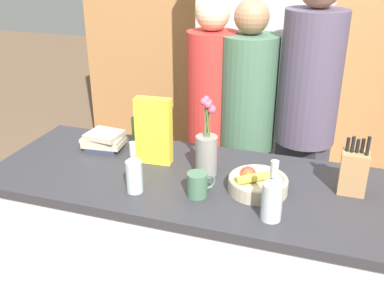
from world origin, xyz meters
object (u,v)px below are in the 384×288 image
Objects in this scene: person_at_sink at (211,118)px; flower_vase at (207,150)px; bottle_vinegar at (134,172)px; person_in_blue at (246,125)px; cereal_box at (154,131)px; book_stack at (104,140)px; person_in_red_tee at (306,115)px; coffee_mug at (198,184)px; bottle_wine at (272,197)px; refrigerator at (265,74)px; bottle_oil at (139,129)px; fruit_bowl at (257,182)px; knife_block at (353,172)px.

flower_vase is at bearing -95.89° from person_at_sink.
person_at_sink is (0.07, 0.91, -0.08)m from bottle_vinegar.
cereal_box is at bearing -103.48° from person_in_blue.
bottle_vinegar is 0.14× the size of person_at_sink.
person_in_red_tee is (0.93, 0.56, 0.05)m from book_stack.
person_in_blue reaches higher than coffee_mug.
coffee_mug is 0.32m from bottle_wine.
cereal_box is 0.20× the size of person_in_blue.
bottle_wine is at bearing -2.72° from bottle_vinegar.
person_at_sink is (-0.17, 0.66, -0.11)m from flower_vase.
cereal_box is at bearing -10.19° from book_stack.
refrigerator is at bearing 90.00° from coffee_mug.
cereal_box is at bearing -111.02° from person_in_red_tee.
bottle_oil is 0.91m from person_in_red_tee.
bottle_oil is 0.15× the size of person_in_red_tee.
refrigerator is 5.55× the size of flower_vase.
bottle_vinegar reaches higher than fruit_bowl.
refrigerator reaches higher than person_in_red_tee.
person_at_sink is 1.00× the size of person_in_blue.
coffee_mug is 0.51× the size of book_stack.
refrigerator is 0.78m from person_in_red_tee.
book_stack is 0.87× the size of bottle_wine.
bottle_oil is (-0.42, -1.19, -0.01)m from refrigerator.
book_stack is at bearing -114.94° from refrigerator.
bottle_oil reaches higher than coffee_mug.
person_at_sink reaches higher than person_in_blue.
knife_block is 0.15× the size of person_in_red_tee.
bottle_oil is at bearing 158.44° from flower_vase.
person_at_sink reaches higher than cereal_box.
bottle_oil is (-0.42, 0.35, 0.05)m from coffee_mug.
coffee_mug is 0.55m from bottle_oil.
coffee_mug is 0.92m from person_in_red_tee.
book_stack is 0.83m from person_in_blue.
person_in_red_tee reaches higher than bottle_vinegar.
book_stack is at bearing -158.67° from bottle_oil.
fruit_bowl reaches higher than book_stack.
fruit_bowl is 0.16× the size of person_at_sink.
bottle_oil reaches higher than knife_block.
book_stack is at bearing 153.89° from coffee_mug.
cereal_box is (-0.29, -1.31, 0.05)m from refrigerator.
refrigerator is 1.54m from coffee_mug.
flower_vase is at bearing -80.57° from person_in_blue.
book_stack is 0.19m from bottle_oil.
fruit_bowl is (0.22, -1.43, -0.07)m from refrigerator.
refrigerator is 1.15× the size of person_in_red_tee.
cereal_box is 0.20× the size of person_at_sink.
coffee_mug is (-0.22, -0.11, 0.01)m from fruit_bowl.
bottle_oil is 0.67m from person_in_blue.
bottle_vinegar is at bearing -134.11° from flower_vase.
refrigerator is 8.16× the size of fruit_bowl.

